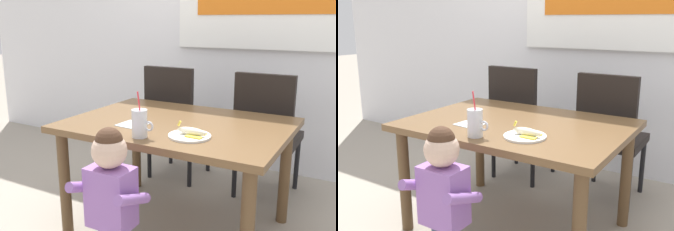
% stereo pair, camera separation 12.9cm
% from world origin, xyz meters
% --- Properties ---
extents(ground_plane, '(24.00, 24.00, 0.00)m').
position_xyz_m(ground_plane, '(0.00, 0.00, 0.00)').
color(ground_plane, '#9E9384').
extents(back_wall, '(6.40, 0.17, 2.90)m').
position_xyz_m(back_wall, '(0.00, 1.32, 1.45)').
color(back_wall, silver).
rests_on(back_wall, ground).
extents(dining_table, '(1.32, 0.96, 0.71)m').
position_xyz_m(dining_table, '(0.00, 0.00, 0.62)').
color(dining_table, brown).
rests_on(dining_table, ground).
extents(dining_chair_left, '(0.44, 0.45, 0.96)m').
position_xyz_m(dining_chair_left, '(-0.39, 0.70, 0.54)').
color(dining_chair_left, black).
rests_on(dining_chair_left, ground).
extents(dining_chair_right, '(0.44, 0.44, 0.96)m').
position_xyz_m(dining_chair_right, '(0.37, 0.70, 0.54)').
color(dining_chair_right, black).
rests_on(dining_chair_right, ground).
extents(toddler_standing, '(0.33, 0.24, 0.84)m').
position_xyz_m(toddler_standing, '(-0.02, -0.66, 0.53)').
color(toddler_standing, '#3F4760').
rests_on(toddler_standing, ground).
extents(milk_cup, '(0.13, 0.08, 0.25)m').
position_xyz_m(milk_cup, '(-0.03, -0.37, 0.78)').
color(milk_cup, silver).
rests_on(milk_cup, dining_table).
extents(snack_plate, '(0.23, 0.23, 0.01)m').
position_xyz_m(snack_plate, '(0.20, -0.24, 0.72)').
color(snack_plate, white).
rests_on(snack_plate, dining_table).
extents(peeled_banana, '(0.17, 0.11, 0.07)m').
position_xyz_m(peeled_banana, '(0.21, -0.24, 0.74)').
color(peeled_banana, '#F4EAC6').
rests_on(peeled_banana, snack_plate).
extents(paper_napkin, '(0.16, 0.16, 0.00)m').
position_xyz_m(paper_napkin, '(-0.21, -0.19, 0.71)').
color(paper_napkin, silver).
rests_on(paper_napkin, dining_table).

